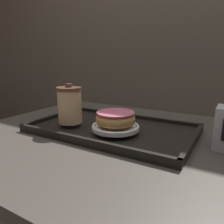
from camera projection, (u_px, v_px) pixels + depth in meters
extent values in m
cube|color=brown|center=(196.00, 23.00, 1.48)|extent=(8.00, 0.05, 2.40)
cube|color=#38332D|center=(118.00, 140.00, 0.67)|extent=(0.96, 0.77, 0.03)
cube|color=black|center=(112.00, 129.00, 0.70)|extent=(0.51, 0.30, 0.01)
cube|color=black|center=(85.00, 140.00, 0.58)|extent=(0.51, 0.01, 0.01)
cube|color=black|center=(131.00, 116.00, 0.82)|extent=(0.51, 0.01, 0.01)
cube|color=black|center=(55.00, 116.00, 0.82)|extent=(0.01, 0.30, 0.01)
cube|color=black|center=(193.00, 140.00, 0.58)|extent=(0.01, 0.30, 0.01)
cylinder|color=#E0B784|center=(70.00, 107.00, 0.71)|extent=(0.08, 0.08, 0.11)
cylinder|color=brown|center=(69.00, 89.00, 0.69)|extent=(0.08, 0.08, 0.01)
cylinder|color=brown|center=(69.00, 85.00, 0.69)|extent=(0.02, 0.02, 0.01)
cylinder|color=white|center=(116.00, 128.00, 0.65)|extent=(0.14, 0.14, 0.01)
torus|color=white|center=(116.00, 126.00, 0.65)|extent=(0.14, 0.14, 0.01)
torus|color=tan|center=(116.00, 119.00, 0.64)|extent=(0.12, 0.12, 0.04)
cylinder|color=#DB6684|center=(116.00, 113.00, 0.64)|extent=(0.11, 0.11, 0.00)
ellipsoid|color=silver|center=(106.00, 111.00, 0.86)|extent=(0.03, 0.04, 0.01)
cube|color=silver|center=(101.00, 116.00, 0.79)|extent=(0.04, 0.11, 0.00)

